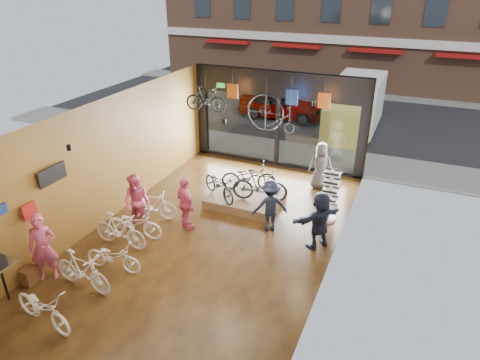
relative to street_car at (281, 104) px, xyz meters
The scene contains 35 objects.
ground_plane 12.16m from the street_car, 81.55° to the right, with size 7.00×12.00×0.04m, color black.
ceiling 12.51m from the street_car, 81.55° to the right, with size 7.00×12.00×0.04m, color black.
wall_left 12.18m from the street_car, 98.23° to the right, with size 0.04×12.00×3.80m, color olive.
wall_right 13.17m from the street_car, 66.16° to the right, with size 0.04×12.00×3.80m, color beige.
wall_back 18.14m from the street_car, 84.35° to the right, with size 7.00×0.04×3.80m, color beige.
storefront 6.36m from the street_car, 73.45° to the right, with size 7.00×0.26×3.80m, color black, non-canonical shape.
exit_sign 6.56m from the street_car, 95.75° to the right, with size 0.35×0.06×0.18m, color #198C26.
street_road 3.58m from the street_car, 59.27° to the left, with size 30.00×18.00×0.02m, color black.
sidewalk_near 5.17m from the street_car, 69.62° to the right, with size 30.00×2.40×0.12m, color slate.
sidewalk_far 7.26m from the street_car, 75.71° to the left, with size 30.00×2.00×0.12m, color slate.
street_car is the anchor object (origin of this frame).
box_truck 4.12m from the street_car, 14.17° to the right, with size 2.13×6.40×2.52m, color silver, non-canonical shape.
floor_bike_0 16.54m from the street_car, 90.17° to the right, with size 0.62×1.77×0.93m, color beige.
floor_bike_1 15.23m from the street_car, 90.34° to the right, with size 0.49×1.74×1.04m, color beige.
floor_bike_2 14.35m from the street_car, 89.51° to the right, with size 0.55×1.57×0.83m, color beige.
floor_bike_3 13.36m from the street_car, 91.70° to the right, with size 0.48×1.71×1.03m, color beige.
floor_bike_4 12.81m from the street_car, 91.42° to the right, with size 0.60×1.73×0.91m, color beige.
floor_bike_5 11.72m from the street_car, 91.98° to the right, with size 0.46×1.62×0.97m, color beige.
display_platform 9.85m from the street_car, 78.80° to the right, with size 2.40×1.80×0.30m, color brown.
display_bike_left 10.16m from the street_car, 83.44° to the right, with size 0.62×1.77×0.93m, color black.
display_bike_mid 10.06m from the street_car, 75.79° to the right, with size 0.51×1.82×1.09m, color black.
display_bike_right 9.33m from the street_car, 78.71° to the right, with size 0.65×1.87×0.98m, color black.
customer_0 15.31m from the street_car, 94.56° to the right, with size 0.67×0.44×1.84m, color #CC4C72.
customer_1 12.39m from the street_car, 92.15° to the right, with size 0.87×0.68×1.79m, color #CC4C72.
customer_2 11.81m from the street_car, 85.84° to the right, with size 1.00×0.41×1.70m, color #CC4C72.
customer_3 11.33m from the street_car, 73.50° to the right, with size 1.07×0.61×1.65m, color #161C33.
customer_4 8.43m from the street_car, 62.26° to the right, with size 0.85×0.55×1.73m, color #3F3F44.
customer_5 12.14m from the street_car, 66.79° to the right, with size 1.60×0.51×1.72m, color #161C33.
sunglasses_rack 10.68m from the street_car, 63.70° to the right, with size 0.51×0.42×1.72m, color white, non-canonical shape.
wall_merch 15.59m from the street_car, 95.88° to the right, with size 0.40×2.40×2.60m, color navy, non-canonical shape.
penny_farthing 7.83m from the street_car, 74.61° to the right, with size 1.73×0.06×1.38m, color black, non-canonical shape.
hung_bike 8.10m from the street_car, 93.20° to the right, with size 0.45×1.58×0.95m, color black.
jersey_left 7.17m from the street_car, 88.40° to the right, with size 0.45×0.03×0.55m, color #CC5919.
jersey_mid 7.60m from the street_car, 69.61° to the right, with size 0.45×0.03×0.55m, color #1E3F99.
jersey_right 8.07m from the street_car, 61.41° to the right, with size 0.45×0.03×0.55m, color #CC5919.
Camera 1 is at (4.99, -9.46, 7.07)m, focal length 32.00 mm.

